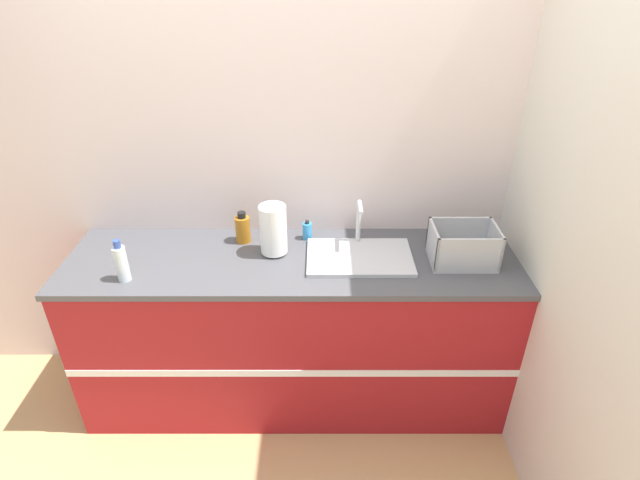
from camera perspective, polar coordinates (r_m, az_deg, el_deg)
ground_plane at (r=2.83m, az=-2.84°, el=-21.25°), size 12.00×12.00×0.00m
wall_back at (r=2.56m, az=-2.95°, el=9.28°), size 4.59×0.06×2.60m
wall_right at (r=2.46m, az=24.03°, el=5.75°), size 0.06×2.60×2.60m
counter_cabinet at (r=2.71m, az=-2.80°, el=-10.25°), size 2.22×0.62×0.91m
sink at (r=2.43m, az=4.61°, el=-1.72°), size 0.51×0.33×0.25m
paper_towel_roll at (r=2.42m, az=-5.29°, el=1.17°), size 0.13×0.13×0.26m
dish_rack at (r=2.47m, az=16.08°, el=-0.91°), size 0.31×0.22×0.18m
bottle_amber at (r=2.57m, az=-8.75°, el=1.31°), size 0.08×0.08×0.17m
bottle_clear at (r=2.40m, az=-21.69°, el=-2.42°), size 0.06×0.06×0.21m
soap_dispenser at (r=2.58m, az=-1.40°, el=1.08°), size 0.05×0.05×0.10m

